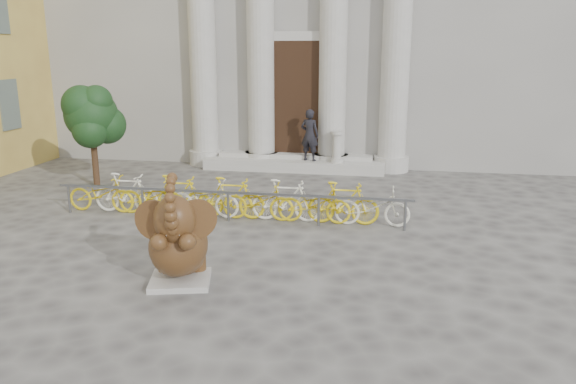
% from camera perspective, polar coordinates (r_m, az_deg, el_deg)
% --- Properties ---
extents(ground, '(80.00, 80.00, 0.00)m').
position_cam_1_polar(ground, '(10.12, -8.30, -8.75)').
color(ground, '#474442').
rests_on(ground, ground).
extents(entrance_steps, '(6.00, 1.20, 0.36)m').
position_cam_1_polar(entrance_steps, '(18.84, 0.62, 2.82)').
color(entrance_steps, '#A8A59E').
rests_on(entrance_steps, ground).
extents(elephant_statue, '(1.32, 1.59, 2.03)m').
position_cam_1_polar(elephant_statue, '(9.74, -11.09, -5.15)').
color(elephant_statue, '#A8A59E').
rests_on(elephant_statue, ground).
extents(bike_rack, '(8.53, 0.53, 1.00)m').
position_cam_1_polar(bike_rack, '(13.42, -5.81, -0.60)').
color(bike_rack, slate).
rests_on(bike_rack, ground).
extents(tree, '(1.71, 1.56, 2.97)m').
position_cam_1_polar(tree, '(17.11, -19.30, 7.25)').
color(tree, '#332114').
rests_on(tree, ground).
extents(pedestrian, '(0.70, 0.55, 1.70)m').
position_cam_1_polar(pedestrian, '(18.45, 2.21, 5.80)').
color(pedestrian, black).
rests_on(pedestrian, entrance_steps).
extents(balustrade_post, '(0.42, 0.42, 1.02)m').
position_cam_1_polar(balustrade_post, '(18.25, 4.97, 4.46)').
color(balustrade_post, '#A8A59E').
rests_on(balustrade_post, entrance_steps).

